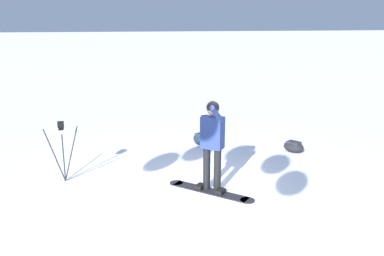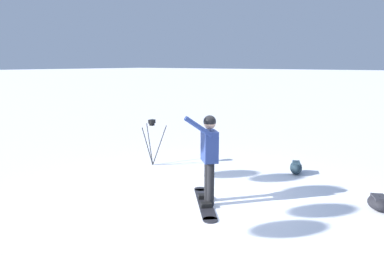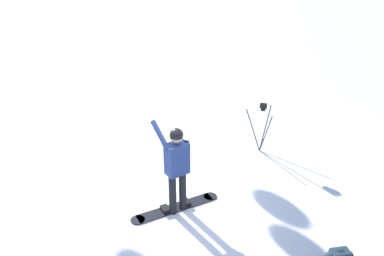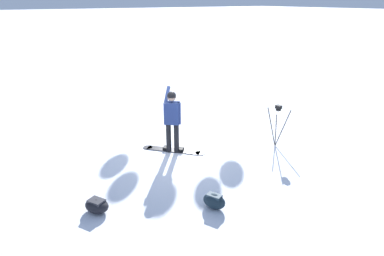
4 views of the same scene
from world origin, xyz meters
The scene contains 6 objects.
ground_plane centered at (0.00, 0.00, 0.00)m, with size 300.00×300.00×0.00m, color white.
snowboarder centered at (-0.15, 0.04, 1.08)m, with size 0.48×0.77×1.78m.
snowboard centered at (-0.10, 0.10, 0.02)m, with size 1.30×1.42×0.10m.
gear_bag_large centered at (-0.84, -2.80, 0.17)m, with size 0.46×0.56×0.32m.
camera_tripod centered at (2.56, -1.25, 0.90)m, with size 0.69×0.64×1.25m.
gear_bag_small centered at (-2.89, -1.60, 0.15)m, with size 0.58×0.64×0.27m.
Camera 1 is at (2.23, 6.74, 3.12)m, focal length 37.17 mm.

